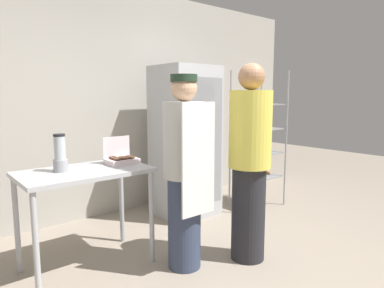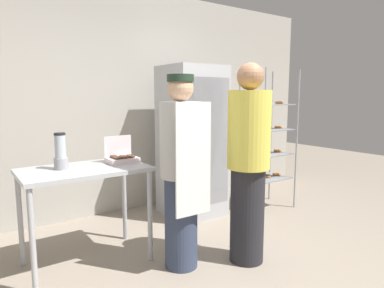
{
  "view_description": "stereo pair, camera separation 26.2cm",
  "coord_description": "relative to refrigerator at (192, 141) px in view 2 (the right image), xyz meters",
  "views": [
    {
      "loc": [
        -1.97,
        -1.68,
        1.49
      ],
      "look_at": [
        0.06,
        0.77,
        1.04
      ],
      "focal_mm": 32.0,
      "sensor_mm": 36.0,
      "label": 1
    },
    {
      "loc": [
        -1.76,
        -1.84,
        1.49
      ],
      "look_at": [
        0.06,
        0.77,
        1.04
      ],
      "focal_mm": 32.0,
      "sensor_mm": 36.0,
      "label": 2
    }
  ],
  "objects": [
    {
      "name": "person_customer",
      "position": [
        -0.32,
        -1.32,
        -0.02
      ],
      "size": [
        0.38,
        0.38,
        1.77
      ],
      "color": "#232328",
      "rests_on": "ground_plane"
    },
    {
      "name": "prep_counter",
      "position": [
        -1.52,
        -0.54,
        -0.17
      ],
      "size": [
        1.06,
        0.64,
        0.87
      ],
      "color": "#ADAFB5",
      "rests_on": "ground_plane"
    },
    {
      "name": "back_wall",
      "position": [
        -0.66,
        0.69,
        0.49
      ],
      "size": [
        6.4,
        0.12,
        2.82
      ],
      "primitive_type": "cube",
      "color": "#ADA89E",
      "rests_on": "ground_plane"
    },
    {
      "name": "person_baker",
      "position": [
        -0.87,
        -1.08,
        -0.06
      ],
      "size": [
        0.35,
        0.37,
        1.66
      ],
      "color": "#333D56",
      "rests_on": "ground_plane"
    },
    {
      "name": "refrigerator",
      "position": [
        0.0,
        0.0,
        0.0
      ],
      "size": [
        0.69,
        0.68,
        1.85
      ],
      "color": "#ADAFB5",
      "rests_on": "ground_plane"
    },
    {
      "name": "blender_pitcher",
      "position": [
        -1.7,
        -0.48,
        0.08
      ],
      "size": [
        0.12,
        0.12,
        0.31
      ],
      "color": "#99999E",
      "rests_on": "prep_counter"
    },
    {
      "name": "donut_box",
      "position": [
        -1.16,
        -0.51,
        -0.01
      ],
      "size": [
        0.28,
        0.2,
        0.25
      ],
      "color": "silver",
      "rests_on": "prep_counter"
    },
    {
      "name": "ground_plane",
      "position": [
        -0.66,
        -1.62,
        -0.92
      ],
      "size": [
        14.0,
        14.0,
        0.0
      ],
      "primitive_type": "plane",
      "color": "gray"
    },
    {
      "name": "baking_rack",
      "position": [
        0.95,
        -0.38,
        -0.03
      ],
      "size": [
        0.64,
        0.47,
        1.82
      ],
      "color": "#93969B",
      "rests_on": "ground_plane"
    }
  ]
}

